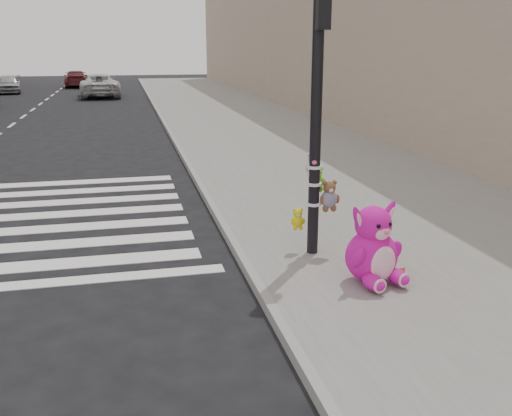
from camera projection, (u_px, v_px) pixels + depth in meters
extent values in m
plane|color=black|center=(140.00, 337.00, 6.32)|extent=(120.00, 120.00, 0.00)
cube|color=slate|center=(301.00, 153.00, 16.75)|extent=(7.00, 80.00, 0.14)
cube|color=gray|center=(184.00, 158.00, 16.00)|extent=(0.12, 80.00, 0.15)
cube|color=tan|center=(354.00, 3.00, 25.95)|extent=(5.00, 60.00, 10.00)
cylinder|color=black|center=(316.00, 118.00, 7.98)|extent=(0.16, 0.16, 4.00)
cube|color=black|center=(324.00, 12.00, 7.42)|extent=(0.18, 0.12, 0.45)
cylinder|color=white|center=(313.00, 204.00, 8.32)|extent=(0.22, 0.22, 0.04)
cylinder|color=white|center=(314.00, 184.00, 8.24)|extent=(0.22, 0.22, 0.04)
cylinder|color=white|center=(315.00, 167.00, 8.17)|extent=(0.22, 0.22, 0.04)
ellipsoid|color=#DE12A4|center=(373.00, 285.00, 7.11)|extent=(0.31, 0.41, 0.20)
ellipsoid|color=#DE12A4|center=(397.00, 279.00, 7.29)|extent=(0.31, 0.41, 0.20)
ellipsoid|color=#DE12A4|center=(371.00, 256.00, 7.39)|extent=(0.82, 0.75, 0.69)
ellipsoid|color=#F9BFD1|center=(383.00, 264.00, 7.19)|extent=(0.41, 0.23, 0.45)
sphere|color=#DE12A4|center=(373.00, 224.00, 7.27)|extent=(0.58, 0.58, 0.48)
ellipsoid|color=#DE12A4|center=(359.00, 221.00, 7.18)|extent=(0.34, 0.18, 0.48)
ellipsoid|color=#DE12A4|center=(386.00, 217.00, 7.37)|extent=(0.34, 0.18, 0.48)
imported|color=silver|center=(99.00, 86.00, 35.65)|extent=(2.65, 5.26, 1.43)
imported|color=maroon|center=(76.00, 79.00, 44.35)|extent=(2.09, 4.44, 1.25)
imported|color=#A5A5A9|center=(9.00, 84.00, 38.59)|extent=(1.96, 3.76, 1.22)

